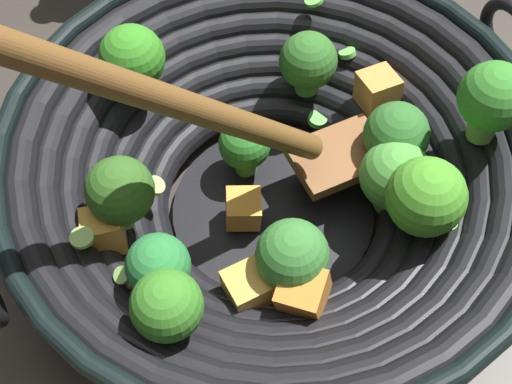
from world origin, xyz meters
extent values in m
plane|color=#332D28|center=(0.00, 0.00, 0.00)|extent=(4.00, 4.00, 0.00)
cylinder|color=black|center=(0.00, 0.00, 0.01)|extent=(0.16, 0.16, 0.01)
torus|color=black|center=(0.00, 0.00, 0.02)|extent=(0.21, 0.21, 0.02)
torus|color=black|center=(0.00, 0.00, 0.03)|extent=(0.24, 0.24, 0.02)
torus|color=black|center=(0.00, 0.00, 0.04)|extent=(0.26, 0.26, 0.02)
torus|color=black|center=(0.00, 0.00, 0.05)|extent=(0.29, 0.29, 0.02)
torus|color=black|center=(0.00, 0.00, 0.06)|extent=(0.32, 0.32, 0.02)
torus|color=black|center=(0.00, 0.00, 0.07)|extent=(0.35, 0.35, 0.02)
torus|color=black|center=(0.00, 0.00, 0.08)|extent=(0.37, 0.37, 0.02)
torus|color=black|center=(0.00, 0.00, 0.09)|extent=(0.39, 0.39, 0.01)
torus|color=black|center=(0.11, -0.17, 0.09)|extent=(0.05, 0.04, 0.05)
cylinder|color=#7CAE52|center=(0.07, 0.11, 0.07)|extent=(0.03, 0.03, 0.02)
sphere|color=#348721|center=(0.07, 0.11, 0.10)|extent=(0.05, 0.05, 0.05)
cylinder|color=#60924B|center=(-0.12, 0.06, 0.07)|extent=(0.02, 0.02, 0.02)
sphere|color=#377D24|center=(-0.12, 0.06, 0.10)|extent=(0.04, 0.04, 0.04)
cylinder|color=#77A951|center=(-0.07, -0.01, 0.03)|extent=(0.03, 0.03, 0.02)
sphere|color=#357730|center=(-0.07, -0.01, 0.06)|extent=(0.05, 0.05, 0.05)
cylinder|color=#61973F|center=(-0.09, 0.07, 0.06)|extent=(0.02, 0.02, 0.02)
sphere|color=#2A7B39|center=(-0.09, 0.07, 0.09)|extent=(0.04, 0.04, 0.04)
cylinder|color=#57A041|center=(0.04, 0.02, 0.02)|extent=(0.02, 0.02, 0.02)
sphere|color=#2E7E28|center=(0.04, 0.02, 0.04)|extent=(0.04, 0.04, 0.04)
cylinder|color=#86AC57|center=(0.02, -0.14, 0.09)|extent=(0.03, 0.03, 0.02)
sphere|color=#34832A|center=(0.02, -0.14, 0.12)|extent=(0.05, 0.05, 0.05)
cylinder|color=#58943C|center=(0.00, -0.09, 0.03)|extent=(0.02, 0.02, 0.02)
sphere|color=#4A963B|center=(0.00, -0.09, 0.06)|extent=(0.05, 0.05, 0.05)
cylinder|color=#7CAE50|center=(0.03, -0.09, 0.04)|extent=(0.02, 0.02, 0.01)
sphere|color=#2E692A|center=(0.03, -0.09, 0.07)|extent=(0.05, 0.05, 0.05)
cylinder|color=#568C44|center=(0.10, -0.02, 0.05)|extent=(0.02, 0.02, 0.02)
sphere|color=#2F6826|center=(0.10, -0.02, 0.07)|extent=(0.05, 0.05, 0.05)
cylinder|color=#73C05C|center=(-0.04, 0.10, 0.06)|extent=(0.02, 0.02, 0.02)
sphere|color=#31601F|center=(-0.04, 0.10, 0.09)|extent=(0.05, 0.05, 0.05)
cylinder|color=#589C3C|center=(-0.03, -0.10, 0.05)|extent=(0.02, 0.02, 0.01)
sphere|color=#479928|center=(-0.03, -0.10, 0.08)|extent=(0.05, 0.05, 0.05)
cube|color=orange|center=(-0.01, 0.02, 0.03)|extent=(0.03, 0.03, 0.03)
cube|color=gold|center=(-0.08, 0.02, 0.04)|extent=(0.04, 0.04, 0.03)
cube|color=#E78C42|center=(0.08, -0.08, 0.06)|extent=(0.04, 0.04, 0.03)
cube|color=gold|center=(-0.05, 0.12, 0.07)|extent=(0.04, 0.03, 0.03)
cube|color=orange|center=(-0.09, -0.02, 0.05)|extent=(0.04, 0.04, 0.04)
cube|color=#E5BC6F|center=(-0.09, 0.08, 0.06)|extent=(0.03, 0.03, 0.02)
cylinder|color=#99D166|center=(-0.02, -0.11, 0.07)|extent=(0.02, 0.02, 0.01)
cylinder|color=#56B247|center=(0.07, -0.03, 0.03)|extent=(0.02, 0.02, 0.01)
cylinder|color=#6BC651|center=(0.14, -0.03, 0.09)|extent=(0.02, 0.02, 0.01)
cylinder|color=#99D166|center=(-0.04, -0.12, 0.06)|extent=(0.02, 0.02, 0.01)
cylinder|color=#99D166|center=(-0.07, 0.12, 0.09)|extent=(0.02, 0.02, 0.00)
cylinder|color=#99D166|center=(-0.01, 0.09, 0.06)|extent=(0.02, 0.02, 0.01)
cylinder|color=#99D166|center=(0.02, -0.08, 0.04)|extent=(0.01, 0.01, 0.01)
cylinder|color=#6BC651|center=(0.12, -0.06, 0.06)|extent=(0.02, 0.02, 0.01)
cylinder|color=#99D166|center=(0.10, -0.02, 0.08)|extent=(0.02, 0.02, 0.01)
cylinder|color=#99D166|center=(-0.09, 0.10, 0.08)|extent=(0.02, 0.02, 0.01)
cube|color=brown|center=(0.02, -0.05, 0.05)|extent=(0.08, 0.09, 0.01)
cylinder|color=brown|center=(-0.03, 0.05, 0.17)|extent=(0.10, 0.18, 0.20)
camera|label=1|loc=(-0.30, 0.01, 0.49)|focal=51.13mm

